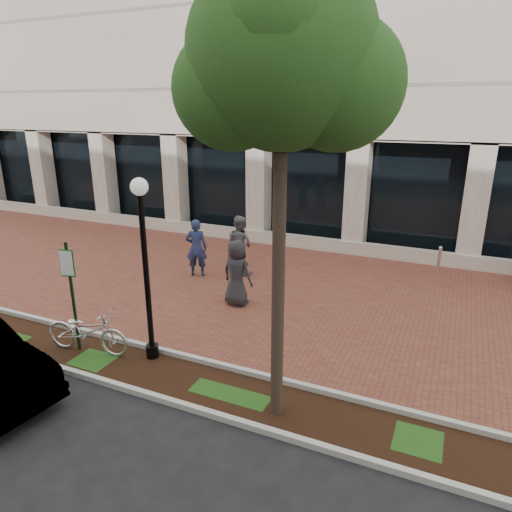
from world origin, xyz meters
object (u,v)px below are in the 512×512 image
at_px(lamppost, 145,261).
at_px(pedestrian_left, 196,248).
at_px(locked_bicycle, 87,331).
at_px(pedestrian_mid, 239,245).
at_px(parking_sign, 71,284).
at_px(bollard, 439,261).
at_px(street_tree, 285,68).
at_px(pedestrian_right, 237,273).

distance_m(lamppost, pedestrian_left, 5.35).
bearing_deg(locked_bicycle, pedestrian_mid, -16.55).
height_order(parking_sign, locked_bicycle, parking_sign).
relative_size(lamppost, bollard, 3.83).
xyz_separation_m(street_tree, pedestrian_left, (-5.06, 5.50, -4.90)).
bearing_deg(pedestrian_left, bollard, -177.82).
bearing_deg(lamppost, pedestrian_right, 82.49).
bearing_deg(bollard, locked_bicycle, -129.39).
height_order(pedestrian_mid, pedestrian_right, pedestrian_mid).
relative_size(pedestrian_left, bollard, 1.82).
distance_m(parking_sign, bollard, 11.15).
xyz_separation_m(street_tree, pedestrian_right, (-2.83, 3.98, -4.92)).
bearing_deg(street_tree, locked_bicycle, 177.32).
height_order(street_tree, pedestrian_mid, street_tree).
relative_size(locked_bicycle, pedestrian_mid, 1.03).
relative_size(lamppost, pedestrian_right, 2.13).
bearing_deg(lamppost, pedestrian_mid, 96.24).
distance_m(lamppost, bollard, 9.85).
relative_size(lamppost, pedestrian_mid, 2.03).
bearing_deg(street_tree, pedestrian_left, 132.59).
distance_m(parking_sign, pedestrian_mid, 6.25).
bearing_deg(bollard, lamppost, -124.30).
height_order(parking_sign, pedestrian_mid, parking_sign).
relative_size(pedestrian_mid, bollard, 1.88).
xyz_separation_m(lamppost, street_tree, (3.27, -0.63, 3.59)).
xyz_separation_m(street_tree, locked_bicycle, (-4.72, 0.22, -5.32)).
xyz_separation_m(lamppost, pedestrian_mid, (-0.62, 5.68, -1.28)).
relative_size(parking_sign, pedestrian_right, 1.37).
height_order(street_tree, pedestrian_right, street_tree).
relative_size(street_tree, pedestrian_mid, 3.78).
height_order(lamppost, locked_bicycle, lamppost).
distance_m(parking_sign, pedestrian_right, 4.42).
bearing_deg(pedestrian_mid, pedestrian_left, 49.21).
relative_size(parking_sign, street_tree, 0.35).
relative_size(lamppost, locked_bicycle, 1.98).
distance_m(locked_bicycle, bollard, 10.89).
height_order(parking_sign, lamppost, lamppost).
bearing_deg(pedestrian_left, locked_bicycle, 72.43).
bearing_deg(street_tree, pedestrian_mid, 121.69).
relative_size(parking_sign, locked_bicycle, 1.27).
distance_m(locked_bicycle, pedestrian_left, 5.31).
height_order(lamppost, pedestrian_mid, lamppost).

